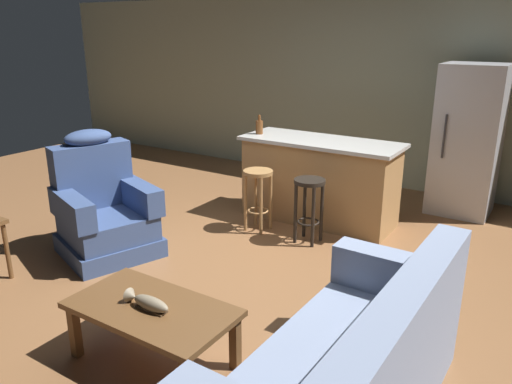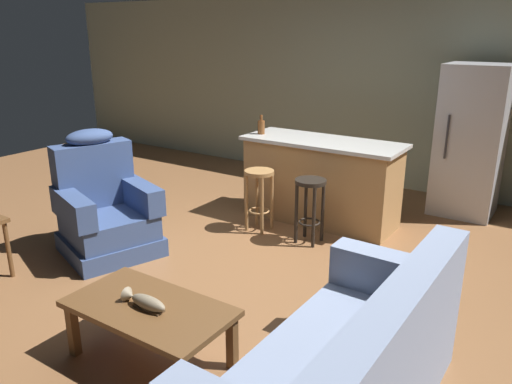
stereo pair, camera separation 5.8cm
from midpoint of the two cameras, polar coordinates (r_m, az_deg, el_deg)
ground_plane at (r=4.81m, az=0.29°, el=-8.06°), size 12.00×12.00×0.00m
back_wall at (r=7.19m, az=14.37°, el=10.99°), size 12.00×0.05×2.60m
coffee_table at (r=3.40m, az=-11.61°, el=-13.39°), size 1.10×0.60×0.42m
fish_figurine at (r=3.34m, az=-12.12°, el=-12.15°), size 0.34×0.10×0.10m
couch at (r=2.92m, az=10.82°, el=-19.87°), size 0.87×1.91×0.94m
recliner_near_lamp at (r=5.13m, az=-16.60°, el=-2.03°), size 1.07×1.07×1.20m
kitchen_island at (r=5.74m, az=7.72°, el=1.29°), size 1.80×0.70×0.95m
bar_stool_left at (r=5.41m, az=0.69°, el=0.36°), size 0.32×0.32×0.68m
bar_stool_right at (r=5.12m, az=6.52°, el=-0.81°), size 0.32×0.32×0.68m
refrigerator at (r=6.37m, az=23.55°, el=5.36°), size 0.70×0.69×1.76m
bottle_tall_green at (r=5.89m, az=0.88°, el=7.47°), size 0.08×0.08×0.22m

